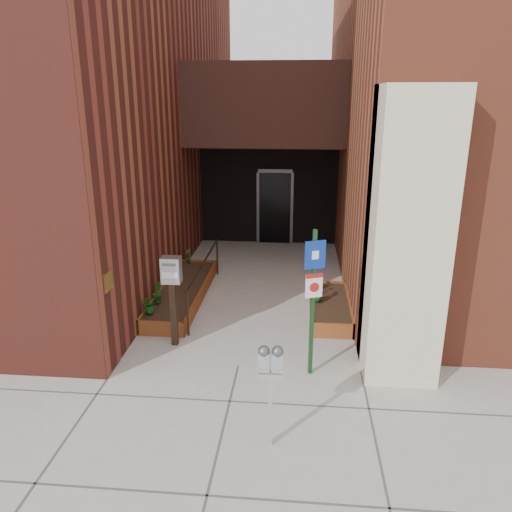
# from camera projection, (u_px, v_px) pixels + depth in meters

# --- Properties ---
(ground) EXTENTS (80.00, 80.00, 0.00)m
(ground) POSITION_uv_depth(u_px,v_px,m) (238.00, 366.00, 8.20)
(ground) COLOR #9E9991
(ground) RESTS_ON ground
(architecture) EXTENTS (20.00, 14.60, 10.00)m
(architecture) POSITION_uv_depth(u_px,v_px,m) (262.00, 65.00, 13.20)
(architecture) COLOR maroon
(architecture) RESTS_ON ground
(planter_left) EXTENTS (0.90, 3.60, 0.30)m
(planter_left) POSITION_uv_depth(u_px,v_px,m) (183.00, 293.00, 10.85)
(planter_left) COLOR brown
(planter_left) RESTS_ON ground
(planter_right) EXTENTS (0.80, 2.20, 0.30)m
(planter_right) POSITION_uv_depth(u_px,v_px,m) (330.00, 308.00, 10.11)
(planter_right) COLOR brown
(planter_right) RESTS_ON ground
(handrail) EXTENTS (0.04, 3.34, 0.90)m
(handrail) POSITION_uv_depth(u_px,v_px,m) (204.00, 268.00, 10.57)
(handrail) COLOR black
(handrail) RESTS_ON ground
(parking_meter) EXTENTS (0.31, 0.15, 1.40)m
(parking_meter) POSITION_uv_depth(u_px,v_px,m) (271.00, 369.00, 6.04)
(parking_meter) COLOR #B3B3B6
(parking_meter) RESTS_ON ground
(sign_post) EXTENTS (0.31, 0.14, 2.38)m
(sign_post) POSITION_uv_depth(u_px,v_px,m) (313.00, 288.00, 7.53)
(sign_post) COLOR #163D1A
(sign_post) RESTS_ON ground
(payment_dropbox) EXTENTS (0.33, 0.25, 1.64)m
(payment_dropbox) POSITION_uv_depth(u_px,v_px,m) (172.00, 282.00, 8.55)
(payment_dropbox) COLOR black
(payment_dropbox) RESTS_ON ground
(shrub_left_a) EXTENTS (0.44, 0.44, 0.35)m
(shrub_left_a) POSITION_uv_depth(u_px,v_px,m) (150.00, 304.00, 9.46)
(shrub_left_a) COLOR #1B5819
(shrub_left_a) RESTS_ON planter_left
(shrub_left_b) EXTENTS (0.27, 0.27, 0.41)m
(shrub_left_b) POSITION_uv_depth(u_px,v_px,m) (157.00, 292.00, 9.91)
(shrub_left_b) COLOR #1A4F16
(shrub_left_b) RESTS_ON planter_left
(shrub_left_c) EXTENTS (0.27, 0.27, 0.34)m
(shrub_left_c) POSITION_uv_depth(u_px,v_px,m) (177.00, 266.00, 11.53)
(shrub_left_c) COLOR #1C631D
(shrub_left_c) RESTS_ON planter_left
(shrub_left_d) EXTENTS (0.25, 0.25, 0.34)m
(shrub_left_d) POSITION_uv_depth(u_px,v_px,m) (188.00, 255.00, 12.28)
(shrub_left_d) COLOR #2B601B
(shrub_left_d) RESTS_ON planter_left
(shrub_right_a) EXTENTS (0.29, 0.29, 0.37)m
(shrub_right_a) POSITION_uv_depth(u_px,v_px,m) (318.00, 292.00, 9.98)
(shrub_right_a) COLOR #185117
(shrub_right_a) RESTS_ON planter_right
(shrub_right_b) EXTENTS (0.23, 0.23, 0.31)m
(shrub_right_b) POSITION_uv_depth(u_px,v_px,m) (318.00, 286.00, 10.35)
(shrub_right_b) COLOR #1C5A19
(shrub_right_b) RESTS_ON planter_right
(shrub_right_c) EXTENTS (0.36, 0.36, 0.30)m
(shrub_right_c) POSITION_uv_depth(u_px,v_px,m) (318.00, 281.00, 10.64)
(shrub_right_c) COLOR #1C631C
(shrub_right_c) RESTS_ON planter_right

